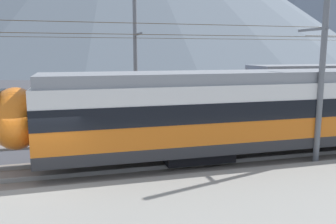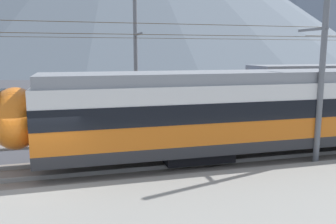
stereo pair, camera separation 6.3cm
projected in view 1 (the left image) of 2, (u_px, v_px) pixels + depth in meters
ground_plane at (46, 185)px, 12.39m from camera, size 400.00×400.00×0.00m
track_near at (48, 174)px, 13.33m from camera, size 120.00×3.00×0.28m
track_far at (55, 139)px, 18.72m from camera, size 120.00×3.00×0.28m
catenary_mast_mid at (321, 64)px, 14.09m from camera, size 40.09×1.80×8.13m
catenary_mast_far_side at (136, 60)px, 20.89m from camera, size 40.09×2.14×8.19m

